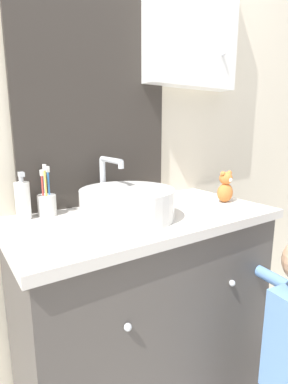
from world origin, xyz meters
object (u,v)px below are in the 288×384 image
Objects in this scene: sink_basin at (127,203)px; toothbrush_holder at (47,203)px; soap_dispenser at (23,200)px; teddy_bear at (225,187)px.

sink_basin is 2.04× the size of toothbrush_holder.
soap_dispenser is 1.24× the size of teddy_bear.
sink_basin reaches higher than soap_dispenser.
toothbrush_holder is (-0.24, 0.20, -0.01)m from sink_basin.
teddy_bear is (0.49, -0.04, 0.01)m from sink_basin.
sink_basin reaches higher than teddy_bear.
teddy_bear is at bearing -4.12° from sink_basin.
sink_basin is 0.38m from soap_dispenser.
sink_basin is 0.31m from toothbrush_holder.
toothbrush_holder is at bearing 1.63° from soap_dispenser.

